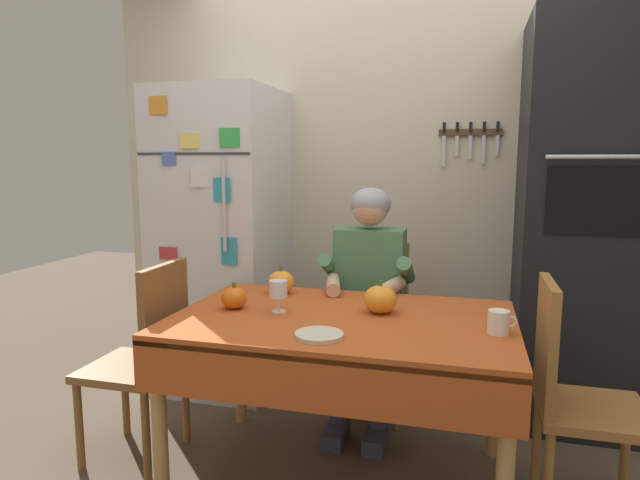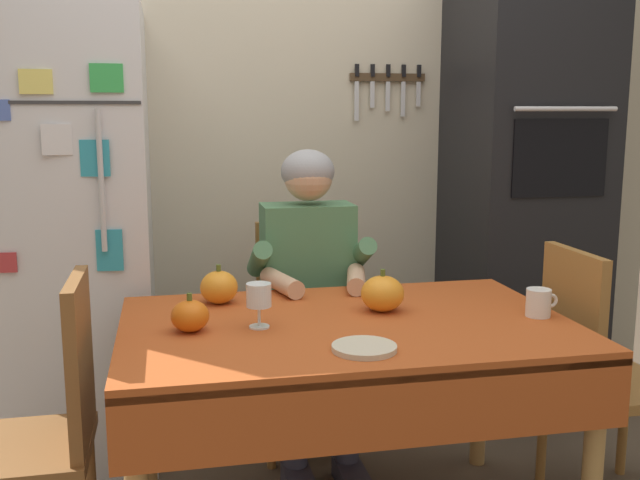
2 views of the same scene
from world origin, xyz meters
TOP-DOWN VIEW (x-y plane):
  - back_wall_assembly at (0.05, 1.35)m, footprint 3.70×0.13m
  - refrigerator at (-0.95, 0.96)m, footprint 0.68×0.71m
  - wall_oven at (1.05, 1.00)m, footprint 0.60×0.64m
  - dining_table at (0.00, 0.08)m, footprint 1.40×0.90m
  - chair_behind_person at (-0.00, 0.87)m, footprint 0.40×0.40m
  - seated_person at (-0.00, 0.68)m, footprint 0.47×0.55m
  - chair_left_side at (-0.90, 0.04)m, footprint 0.40×0.40m
  - chair_right_side at (0.90, 0.12)m, footprint 0.40×0.40m
  - coffee_mug at (0.62, 0.03)m, footprint 0.11×0.08m
  - wine_glass at (-0.28, 0.09)m, footprint 0.08×0.08m
  - pumpkin_large at (-0.38, 0.40)m, footprint 0.13×0.13m
  - pumpkin_medium at (0.14, 0.19)m, footprint 0.14×0.14m
  - pumpkin_small at (-0.48, 0.09)m, footprint 0.11×0.11m
  - serving_tray at (-0.02, -0.19)m, footprint 0.18×0.18m

SIDE VIEW (x-z plane):
  - chair_behind_person at x=0.00m, z-range 0.05..0.98m
  - chair_left_side at x=-0.90m, z-range 0.05..0.98m
  - chair_right_side at x=0.90m, z-range 0.05..0.98m
  - dining_table at x=0.00m, z-range 0.29..1.03m
  - seated_person at x=0.00m, z-range 0.11..1.36m
  - serving_tray at x=-0.02m, z-range 0.74..0.76m
  - coffee_mug at x=0.62m, z-range 0.74..0.83m
  - pumpkin_small at x=-0.48m, z-range 0.73..0.85m
  - pumpkin_large at x=-0.38m, z-range 0.73..0.86m
  - pumpkin_medium at x=0.14m, z-range 0.73..0.87m
  - wine_glass at x=-0.28m, z-range 0.77..0.91m
  - refrigerator at x=-0.95m, z-range 0.00..1.80m
  - wall_oven at x=1.05m, z-range 0.00..2.10m
  - back_wall_assembly at x=0.05m, z-range 0.00..2.60m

